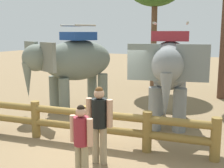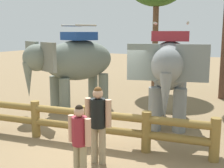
{
  "view_description": "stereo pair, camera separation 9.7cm",
  "coord_description": "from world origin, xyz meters",
  "px_view_note": "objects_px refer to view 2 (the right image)",
  "views": [
    {
      "loc": [
        3.9,
        -6.71,
        3.0
      ],
      "look_at": [
        0.0,
        1.43,
        1.4
      ],
      "focal_mm": 47.78,
      "sensor_mm": 36.0,
      "label": 1
    },
    {
      "loc": [
        3.99,
        -6.67,
        3.0
      ],
      "look_at": [
        0.0,
        1.43,
        1.4
      ],
      "focal_mm": 47.78,
      "sensor_mm": 36.0,
      "label": 2
    }
  ],
  "objects_px": {
    "tourist_man_in_blue": "(80,137)",
    "log_fence": "(87,122)",
    "elephant_center": "(169,68)",
    "elephant_near_left": "(74,62)",
    "tourist_woman_in_black": "(98,120)"
  },
  "relations": [
    {
      "from": "elephant_center",
      "to": "tourist_man_in_blue",
      "type": "relative_size",
      "value": 2.48
    },
    {
      "from": "log_fence",
      "to": "elephant_near_left",
      "type": "distance_m",
      "value": 3.97
    },
    {
      "from": "elephant_near_left",
      "to": "tourist_man_in_blue",
      "type": "relative_size",
      "value": 2.43
    },
    {
      "from": "elephant_near_left",
      "to": "tourist_woman_in_black",
      "type": "distance_m",
      "value": 5.07
    },
    {
      "from": "elephant_center",
      "to": "tourist_woman_in_black",
      "type": "xyz_separation_m",
      "value": [
        -0.64,
        -3.53,
        -0.81
      ]
    },
    {
      "from": "tourist_woman_in_black",
      "to": "log_fence",
      "type": "bearing_deg",
      "value": 132.76
    },
    {
      "from": "tourist_man_in_blue",
      "to": "log_fence",
      "type": "bearing_deg",
      "value": 116.79
    },
    {
      "from": "tourist_woman_in_black",
      "to": "tourist_man_in_blue",
      "type": "distance_m",
      "value": 0.89
    },
    {
      "from": "elephant_center",
      "to": "tourist_woman_in_black",
      "type": "height_order",
      "value": "elephant_center"
    },
    {
      "from": "elephant_center",
      "to": "elephant_near_left",
      "type": "bearing_deg",
      "value": 174.91
    },
    {
      "from": "log_fence",
      "to": "tourist_man_in_blue",
      "type": "height_order",
      "value": "tourist_man_in_blue"
    },
    {
      "from": "elephant_near_left",
      "to": "tourist_woman_in_black",
      "type": "xyz_separation_m",
      "value": [
        3.18,
        -3.87,
        -0.79
      ]
    },
    {
      "from": "log_fence",
      "to": "elephant_near_left",
      "type": "height_order",
      "value": "elephant_near_left"
    },
    {
      "from": "log_fence",
      "to": "elephant_center",
      "type": "bearing_deg",
      "value": 60.54
    },
    {
      "from": "elephant_near_left",
      "to": "tourist_man_in_blue",
      "type": "distance_m",
      "value": 5.82
    }
  ]
}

